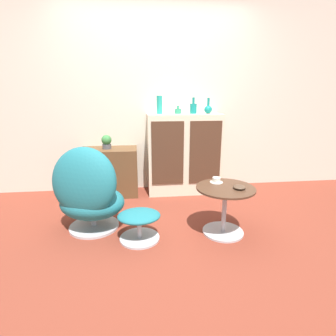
{
  "coord_description": "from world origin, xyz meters",
  "views": [
    {
      "loc": [
        -0.26,
        -2.31,
        1.33
      ],
      "look_at": [
        0.06,
        0.46,
        0.55
      ],
      "focal_mm": 28.0,
      "sensor_mm": 36.0,
      "label": 1
    }
  ],
  "objects": [
    {
      "name": "vase_inner_left",
      "position": [
        0.28,
        1.18,
        1.12
      ],
      "size": [
        0.09,
        0.09,
        0.11
      ],
      "color": "#2D8E6B",
      "rests_on": "sideboard"
    },
    {
      "name": "bowl",
      "position": [
        0.67,
        -0.1,
        0.5
      ],
      "size": [
        0.12,
        0.12,
        0.04
      ],
      "color": "#4C3828",
      "rests_on": "coffee_table"
    },
    {
      "name": "tv_console",
      "position": [
        -0.65,
        1.18,
        0.32
      ],
      "size": [
        0.75,
        0.44,
        0.64
      ],
      "color": "brown",
      "rests_on": "ground_plane"
    },
    {
      "name": "ottoman",
      "position": [
        -0.27,
        -0.06,
        0.2
      ],
      "size": [
        0.4,
        0.38,
        0.29
      ],
      "color": "#B7B7BC",
      "rests_on": "ground_plane"
    },
    {
      "name": "teacup",
      "position": [
        0.51,
        0.11,
        0.5
      ],
      "size": [
        0.13,
        0.13,
        0.05
      ],
      "color": "silver",
      "rests_on": "coffee_table"
    },
    {
      "name": "egg_chair",
      "position": [
        -0.76,
        0.17,
        0.4
      ],
      "size": [
        0.82,
        0.79,
        0.89
      ],
      "color": "#B7B7BC",
      "rests_on": "ground_plane"
    },
    {
      "name": "vase_rightmost",
      "position": [
        0.69,
        1.18,
        1.15
      ],
      "size": [
        0.11,
        0.11,
        0.2
      ],
      "color": "#147A75",
      "rests_on": "sideboard"
    },
    {
      "name": "coffee_table",
      "position": [
        0.56,
        -0.04,
        0.3
      ],
      "size": [
        0.56,
        0.56,
        0.48
      ],
      "color": "#B7B7BC",
      "rests_on": "ground_plane"
    },
    {
      "name": "potted_plant",
      "position": [
        -0.67,
        1.18,
        0.74
      ],
      "size": [
        0.13,
        0.13,
        0.18
      ],
      "color": "#4C4C51",
      "rests_on": "tv_console"
    },
    {
      "name": "sideboard",
      "position": [
        0.37,
        1.18,
        0.55
      ],
      "size": [
        0.99,
        0.43,
        1.09
      ],
      "color": "beige",
      "rests_on": "ground_plane"
    },
    {
      "name": "ground_plane",
      "position": [
        0.0,
        0.0,
        0.0
      ],
      "size": [
        12.0,
        12.0,
        0.0
      ],
      "primitive_type": "plane",
      "color": "brown"
    },
    {
      "name": "vase_leftmost",
      "position": [
        0.04,
        1.18,
        1.2
      ],
      "size": [
        0.07,
        0.07,
        0.23
      ],
      "color": "teal",
      "rests_on": "sideboard"
    },
    {
      "name": "vase_inner_right",
      "position": [
        0.49,
        1.18,
        1.16
      ],
      "size": [
        0.09,
        0.09,
        0.21
      ],
      "color": "#147A75",
      "rests_on": "sideboard"
    },
    {
      "name": "wall_back",
      "position": [
        0.0,
        1.42,
        1.3
      ],
      "size": [
        6.4,
        0.06,
        2.6
      ],
      "color": "beige",
      "rests_on": "ground_plane"
    }
  ]
}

